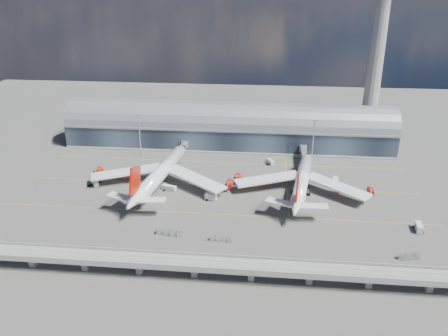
# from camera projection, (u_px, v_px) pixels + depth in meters

# --- Properties ---
(ground) EXTENTS (500.00, 500.00, 0.00)m
(ground) POSITION_uv_depth(u_px,v_px,m) (213.00, 203.00, 205.05)
(ground) COLOR #474744
(ground) RESTS_ON ground
(taxi_lines) EXTENTS (200.00, 80.12, 0.01)m
(taxi_lines) POSITION_uv_depth(u_px,v_px,m) (219.00, 183.00, 225.21)
(taxi_lines) COLOR gold
(taxi_lines) RESTS_ON ground
(terminal) EXTENTS (200.00, 30.00, 28.00)m
(terminal) POSITION_uv_depth(u_px,v_px,m) (228.00, 128.00, 271.67)
(terminal) COLOR #1E2532
(terminal) RESTS_ON ground
(control_tower) EXTENTS (19.00, 19.00, 103.00)m
(control_tower) POSITION_uv_depth(u_px,v_px,m) (376.00, 64.00, 252.42)
(control_tower) COLOR gray
(control_tower) RESTS_ON ground
(guideway) EXTENTS (220.00, 8.50, 7.20)m
(guideway) POSITION_uv_depth(u_px,v_px,m) (194.00, 264.00, 152.75)
(guideway) COLOR gray
(guideway) RESTS_ON ground
(floodlight_mast_left) EXTENTS (3.00, 0.70, 25.70)m
(floodlight_mast_left) POSITION_uv_depth(u_px,v_px,m) (140.00, 134.00, 254.33)
(floodlight_mast_left) COLOR gray
(floodlight_mast_left) RESTS_ON ground
(floodlight_mast_right) EXTENTS (3.00, 0.70, 25.70)m
(floodlight_mast_right) POSITION_uv_depth(u_px,v_px,m) (313.00, 140.00, 245.23)
(floodlight_mast_right) COLOR gray
(floodlight_mast_right) RESTS_ON ground
(airliner_left) EXTENTS (74.22, 78.06, 23.79)m
(airliner_left) POSITION_uv_depth(u_px,v_px,m) (160.00, 174.00, 219.44)
(airliner_left) COLOR white
(airliner_left) RESTS_ON ground
(airliner_right) EXTENTS (68.55, 71.71, 22.78)m
(airliner_right) POSITION_uv_depth(u_px,v_px,m) (302.00, 182.00, 213.24)
(airliner_right) COLOR white
(airliner_right) RESTS_ON ground
(jet_bridge_left) EXTENTS (4.40, 28.00, 7.25)m
(jet_bridge_left) POSITION_uv_depth(u_px,v_px,m) (181.00, 150.00, 253.74)
(jet_bridge_left) COLOR gray
(jet_bridge_left) RESTS_ON ground
(jet_bridge_right) EXTENTS (4.40, 32.00, 7.25)m
(jet_bridge_right) POSITION_uv_depth(u_px,v_px,m) (304.00, 156.00, 245.53)
(jet_bridge_right) COLOR gray
(jet_bridge_right) RESTS_ON ground
(service_truck_0) EXTENTS (6.33, 7.13, 2.99)m
(service_truck_0) POSITION_uv_depth(u_px,v_px,m) (94.00, 182.00, 223.03)
(service_truck_0) COLOR beige
(service_truck_0) RESTS_ON ground
(service_truck_1) EXTENTS (5.91, 3.63, 3.19)m
(service_truck_1) POSITION_uv_depth(u_px,v_px,m) (211.00, 197.00, 207.69)
(service_truck_1) COLOR beige
(service_truck_1) RESTS_ON ground
(service_truck_2) EXTENTS (7.59, 4.25, 2.65)m
(service_truck_2) POSITION_uv_depth(u_px,v_px,m) (169.00, 188.00, 217.16)
(service_truck_2) COLOR beige
(service_truck_2) RESTS_ON ground
(service_truck_3) EXTENTS (3.28, 6.74, 3.14)m
(service_truck_3) POSITION_uv_depth(u_px,v_px,m) (419.00, 227.00, 182.19)
(service_truck_3) COLOR beige
(service_truck_3) RESTS_ON ground
(service_truck_4) EXTENTS (3.45, 6.03, 3.33)m
(service_truck_4) POSITION_uv_depth(u_px,v_px,m) (335.00, 181.00, 223.53)
(service_truck_4) COLOR beige
(service_truck_4) RESTS_ON ground
(service_truck_5) EXTENTS (4.73, 5.92, 2.71)m
(service_truck_5) POSITION_uv_depth(u_px,v_px,m) (270.00, 162.00, 247.82)
(service_truck_5) COLOR beige
(service_truck_5) RESTS_ON ground
(cargo_train_0) EXTENTS (11.86, 3.70, 1.95)m
(cargo_train_0) POSITION_uv_depth(u_px,v_px,m) (170.00, 233.00, 179.46)
(cargo_train_0) COLOR gray
(cargo_train_0) RESTS_ON ground
(cargo_train_1) EXTENTS (9.52, 2.30, 1.57)m
(cargo_train_1) POSITION_uv_depth(u_px,v_px,m) (221.00, 239.00, 175.29)
(cargo_train_1) COLOR gray
(cargo_train_1) RESTS_ON ground
(cargo_train_2) EXTENTS (8.71, 3.68, 1.91)m
(cargo_train_2) POSITION_uv_depth(u_px,v_px,m) (409.00, 257.00, 164.18)
(cargo_train_2) COLOR gray
(cargo_train_2) RESTS_ON ground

